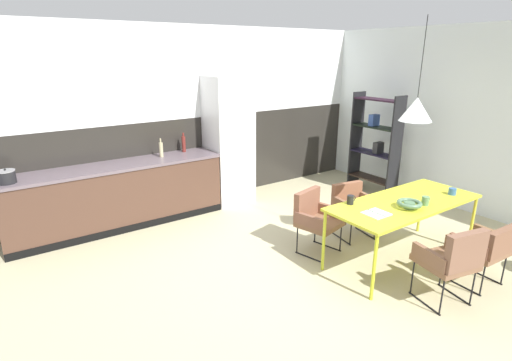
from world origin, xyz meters
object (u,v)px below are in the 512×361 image
object	(u,v)px
armchair_head_of_table	(352,203)
pendant_lamp_over_table_near	(416,109)
cooking_pot	(6,177)
dining_table	(405,205)
bottle_wine_green	(184,144)
mug_wide_latte	(351,200)
bottle_oil_tall	(161,149)
mug_glass_clear	(425,201)
open_shelf_unit	(375,142)
armchair_corner_seat	(487,246)
armchair_facing_counter	(454,257)
armchair_far_side	(315,214)
refrigerator_column	(229,141)
mug_short_terracotta	(452,191)
fruit_bowl	(409,204)
open_book	(376,214)

from	to	relation	value
armchair_head_of_table	pendant_lamp_over_table_near	world-z (taller)	pendant_lamp_over_table_near
armchair_head_of_table	cooking_pot	bearing A→B (deg)	-17.92
dining_table	bottle_wine_green	distance (m)	3.38
mug_wide_latte	bottle_oil_tall	world-z (taller)	bottle_oil_tall
dining_table	mug_glass_clear	bearing A→B (deg)	-67.08
cooking_pot	mug_wide_latte	bearing A→B (deg)	-38.54
dining_table	cooking_pot	xyz separation A→B (m)	(-3.74, 2.82, 0.28)
armchair_head_of_table	open_shelf_unit	size ratio (longest dim) A/B	0.41
armchair_corner_seat	pendant_lamp_over_table_near	xyz separation A→B (m)	(-0.27, 0.84, 1.35)
armchair_facing_counter	cooking_pot	distance (m)	5.00
armchair_far_side	mug_glass_clear	bearing A→B (deg)	114.44
bottle_oil_tall	armchair_facing_counter	bearing A→B (deg)	-69.81
refrigerator_column	armchair_corner_seat	xyz separation A→B (m)	(0.89, -3.76, -0.56)
armchair_facing_counter	mug_short_terracotta	world-z (taller)	mug_short_terracotta
dining_table	bottle_oil_tall	xyz separation A→B (m)	(-1.76, 2.97, 0.31)
dining_table	bottle_oil_tall	world-z (taller)	bottle_oil_tall
dining_table	bottle_oil_tall	bearing A→B (deg)	120.60
dining_table	armchair_facing_counter	distance (m)	0.92
armchair_head_of_table	mug_glass_clear	size ratio (longest dim) A/B	5.57
armchair_corner_seat	bottle_wine_green	size ratio (longest dim) A/B	2.34
armchair_corner_seat	bottle_oil_tall	size ratio (longest dim) A/B	2.51
cooking_pot	open_shelf_unit	size ratio (longest dim) A/B	0.12
mug_glass_clear	fruit_bowl	bearing A→B (deg)	168.85
open_shelf_unit	mug_short_terracotta	bearing A→B (deg)	-26.93
dining_table	open_shelf_unit	world-z (taller)	open_shelf_unit
armchair_corner_seat	pendant_lamp_over_table_near	size ratio (longest dim) A/B	0.66
armchair_head_of_table	bottle_oil_tall	distance (m)	2.86
armchair_far_side	cooking_pot	world-z (taller)	cooking_pot
mug_short_terracotta	mug_wide_latte	size ratio (longest dim) A/B	1.04
refrigerator_column	mug_wide_latte	distance (m)	2.63
armchair_facing_counter	open_book	xyz separation A→B (m)	(-0.22, 0.77, 0.23)
mug_wide_latte	cooking_pot	bearing A→B (deg)	141.46
refrigerator_column	armchair_far_side	bearing A→B (deg)	-91.66
armchair_corner_seat	fruit_bowl	size ratio (longest dim) A/B	2.62
armchair_far_side	mug_short_terracotta	distance (m)	1.68
fruit_bowl	bottle_oil_tall	world-z (taller)	bottle_oil_tall
refrigerator_column	dining_table	bearing A→B (deg)	-78.01
armchair_facing_counter	cooking_pot	size ratio (longest dim) A/B	4.02
refrigerator_column	cooking_pot	size ratio (longest dim) A/B	9.95
bottle_wine_green	bottle_oil_tall	distance (m)	0.43
refrigerator_column	armchair_facing_counter	size ratio (longest dim) A/B	2.48
fruit_bowl	mug_short_terracotta	distance (m)	0.82
armchair_far_side	fruit_bowl	world-z (taller)	fruit_bowl
armchair_far_side	refrigerator_column	bearing A→B (deg)	-105.74
refrigerator_column	armchair_far_side	world-z (taller)	refrigerator_column
armchair_far_side	mug_wide_latte	size ratio (longest dim) A/B	6.31
mug_glass_clear	refrigerator_column	bearing A→B (deg)	102.72
refrigerator_column	bottle_oil_tall	distance (m)	1.14
mug_wide_latte	open_shelf_unit	distance (m)	2.76
pendant_lamp_over_table_near	bottle_oil_tall	bearing A→B (deg)	120.62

